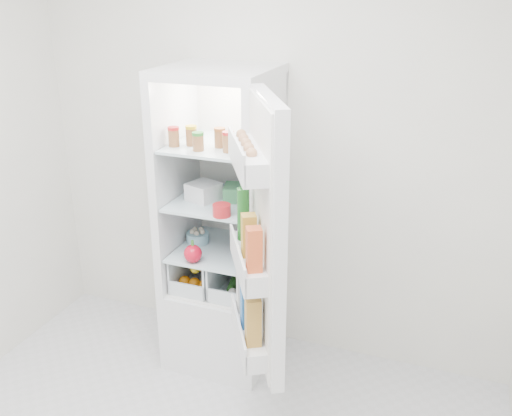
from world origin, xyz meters
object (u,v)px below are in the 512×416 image
at_px(refrigerator, 225,256).
at_px(mushroom_bowl, 198,237).
at_px(fridge_door, 261,243).
at_px(red_cabbage, 247,237).

relative_size(refrigerator, mushroom_bowl, 13.38).
bearing_deg(refrigerator, fridge_door, -53.02).
xyz_separation_m(refrigerator, fridge_door, (0.45, -0.60, 0.43)).
relative_size(refrigerator, fridge_door, 1.38).
distance_m(mushroom_bowl, fridge_door, 0.89).
xyz_separation_m(refrigerator, red_cabbage, (0.15, -0.02, 0.16)).
xyz_separation_m(red_cabbage, fridge_door, (0.29, -0.57, 0.27)).
distance_m(refrigerator, fridge_door, 0.86).
bearing_deg(mushroom_bowl, fridge_door, -42.54).
bearing_deg(red_cabbage, fridge_door, -62.76).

